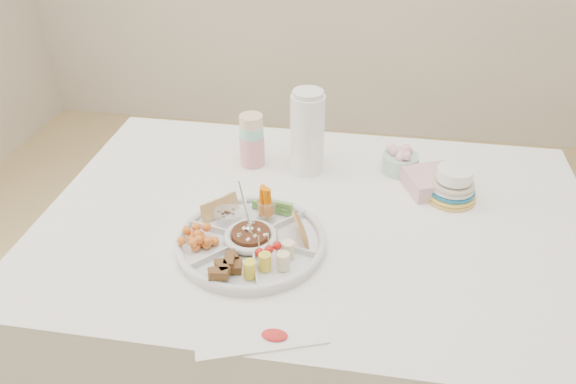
% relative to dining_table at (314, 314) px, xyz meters
% --- Properties ---
extents(dining_table, '(1.52, 1.02, 0.76)m').
position_rel_dining_table_xyz_m(dining_table, '(0.00, 0.00, 0.00)').
color(dining_table, white).
rests_on(dining_table, floor).
extents(party_tray, '(0.45, 0.45, 0.04)m').
position_rel_dining_table_xyz_m(party_tray, '(-0.15, -0.16, 0.40)').
color(party_tray, silver).
rests_on(party_tray, dining_table).
extents(bean_dip, '(0.12, 0.12, 0.04)m').
position_rel_dining_table_xyz_m(bean_dip, '(-0.15, -0.16, 0.41)').
color(bean_dip, '#49291C').
rests_on(bean_dip, party_tray).
extents(tortillas, '(0.12, 0.12, 0.06)m').
position_rel_dining_table_xyz_m(tortillas, '(-0.03, -0.12, 0.42)').
color(tortillas, '#AE7C4A').
rests_on(tortillas, party_tray).
extents(carrot_cucumber, '(0.12, 0.12, 0.09)m').
position_rel_dining_table_xyz_m(carrot_cucumber, '(-0.13, -0.03, 0.44)').
color(carrot_cucumber, orange).
rests_on(carrot_cucumber, party_tray).
extents(pita_raisins, '(0.12, 0.12, 0.06)m').
position_rel_dining_table_xyz_m(pita_raisins, '(-0.25, -0.07, 0.42)').
color(pita_raisins, tan).
rests_on(pita_raisins, party_tray).
extents(cherries, '(0.12, 0.12, 0.04)m').
position_rel_dining_table_xyz_m(cherries, '(-0.28, -0.19, 0.42)').
color(cherries, orange).
rests_on(cherries, party_tray).
extents(granola_chunks, '(0.13, 0.13, 0.05)m').
position_rel_dining_table_xyz_m(granola_chunks, '(-0.18, -0.28, 0.42)').
color(granola_chunks, brown).
rests_on(granola_chunks, party_tray).
extents(banana_tomato, '(0.12, 0.12, 0.08)m').
position_rel_dining_table_xyz_m(banana_tomato, '(-0.06, -0.24, 0.44)').
color(banana_tomato, '#FFE873').
rests_on(banana_tomato, party_tray).
extents(cup_stack, '(0.09, 0.09, 0.22)m').
position_rel_dining_table_xyz_m(cup_stack, '(-0.24, 0.25, 0.49)').
color(cup_stack, silver).
rests_on(cup_stack, dining_table).
extents(thermos, '(0.13, 0.13, 0.27)m').
position_rel_dining_table_xyz_m(thermos, '(-0.06, 0.25, 0.51)').
color(thermos, white).
rests_on(thermos, dining_table).
extents(flower_bowl, '(0.14, 0.14, 0.08)m').
position_rel_dining_table_xyz_m(flower_bowl, '(0.22, 0.28, 0.42)').
color(flower_bowl, '#A3C6B3').
rests_on(flower_bowl, dining_table).
extents(napkin_stack, '(0.20, 0.19, 0.05)m').
position_rel_dining_table_xyz_m(napkin_stack, '(0.32, 0.20, 0.41)').
color(napkin_stack, '#D5A1A8').
rests_on(napkin_stack, dining_table).
extents(plate_stack, '(0.17, 0.17, 0.09)m').
position_rel_dining_table_xyz_m(plate_stack, '(0.37, 0.15, 0.42)').
color(plate_stack, gold).
rests_on(plate_stack, dining_table).
extents(placemat, '(0.30, 0.18, 0.01)m').
position_rel_dining_table_xyz_m(placemat, '(-0.07, -0.45, 0.38)').
color(placemat, white).
rests_on(placemat, dining_table).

